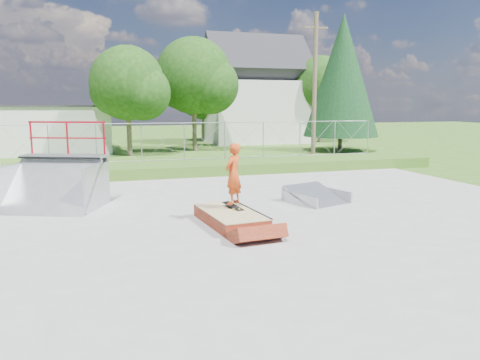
# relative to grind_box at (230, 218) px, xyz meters

# --- Properties ---
(ground) EXTENTS (120.00, 120.00, 0.00)m
(ground) POSITION_rel_grind_box_xyz_m (0.78, -0.04, -0.19)
(ground) COLOR #35631C
(ground) RESTS_ON ground
(concrete_pad) EXTENTS (20.00, 16.00, 0.04)m
(concrete_pad) POSITION_rel_grind_box_xyz_m (0.78, -0.04, -0.17)
(concrete_pad) COLOR gray
(concrete_pad) RESTS_ON ground
(grass_berm) EXTENTS (24.00, 3.00, 0.50)m
(grass_berm) POSITION_rel_grind_box_xyz_m (0.78, 9.46, 0.06)
(grass_berm) COLOR #35631C
(grass_berm) RESTS_ON ground
(grind_box) EXTENTS (1.47, 2.65, 0.38)m
(grind_box) POSITION_rel_grind_box_xyz_m (0.00, 0.00, 0.00)
(grind_box) COLOR maroon
(grind_box) RESTS_ON concrete_pad
(quarter_pipe) EXTENTS (3.26, 3.04, 2.61)m
(quarter_pipe) POSITION_rel_grind_box_xyz_m (-4.54, 3.36, 1.11)
(quarter_pipe) COLOR #A2A4A9
(quarter_pipe) RESTS_ON concrete_pad
(flat_bank_ramp) EXTENTS (2.03, 2.10, 0.49)m
(flat_bank_ramp) POSITION_rel_grind_box_xyz_m (3.46, 1.86, 0.05)
(flat_bank_ramp) COLOR #A2A4A9
(flat_bank_ramp) RESTS_ON concrete_pad
(skateboard) EXTENTS (0.45, 0.82, 0.13)m
(skateboard) POSITION_rel_grind_box_xyz_m (0.18, 0.30, 0.23)
(skateboard) COLOR black
(skateboard) RESTS_ON grind_box
(skater) EXTENTS (0.70, 0.69, 1.64)m
(skater) POSITION_rel_grind_box_xyz_m (0.18, 0.30, 1.05)
(skater) COLOR #CA4317
(skater) RESTS_ON grind_box
(chain_link_fence) EXTENTS (20.00, 0.06, 1.80)m
(chain_link_fence) POSITION_rel_grind_box_xyz_m (0.78, 10.46, 1.21)
(chain_link_fence) COLOR #96999E
(chain_link_fence) RESTS_ON grass_berm
(utility_building_flat) EXTENTS (10.00, 6.00, 3.00)m
(utility_building_flat) POSITION_rel_grind_box_xyz_m (-7.22, 21.96, 1.31)
(utility_building_flat) COLOR silver
(utility_building_flat) RESTS_ON ground
(gable_house) EXTENTS (8.40, 6.08, 8.94)m
(gable_house) POSITION_rel_grind_box_xyz_m (9.78, 25.96, 3.65)
(gable_house) COLOR silver
(gable_house) RESTS_ON ground
(utility_pole) EXTENTS (0.24, 0.24, 8.00)m
(utility_pole) POSITION_rel_grind_box_xyz_m (8.28, 11.96, 3.81)
(utility_pole) COLOR brown
(utility_pole) RESTS_ON ground
(tree_left_near) EXTENTS (4.76, 4.48, 6.65)m
(tree_left_near) POSITION_rel_grind_box_xyz_m (-0.98, 17.80, 4.05)
(tree_left_near) COLOR brown
(tree_left_near) RESTS_ON ground
(tree_center) EXTENTS (5.44, 5.12, 7.60)m
(tree_center) POSITION_rel_grind_box_xyz_m (3.56, 19.77, 4.66)
(tree_center) COLOR brown
(tree_center) RESTS_ON ground
(tree_right_far) EXTENTS (5.10, 4.80, 7.12)m
(tree_right_far) POSITION_rel_grind_box_xyz_m (15.04, 23.78, 4.35)
(tree_right_far) COLOR brown
(tree_right_far) RESTS_ON ground
(tree_back_mid) EXTENTS (4.08, 3.84, 5.70)m
(tree_back_mid) POSITION_rel_grind_box_xyz_m (5.99, 27.82, 3.44)
(tree_back_mid) COLOR brown
(tree_back_mid) RESTS_ON ground
(conifer_tree) EXTENTS (5.04, 5.04, 9.10)m
(conifer_tree) POSITION_rel_grind_box_xyz_m (12.78, 16.96, 4.86)
(conifer_tree) COLOR brown
(conifer_tree) RESTS_ON ground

